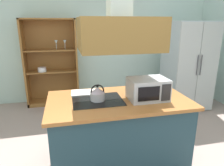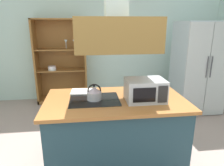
{
  "view_description": "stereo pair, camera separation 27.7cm",
  "coord_description": "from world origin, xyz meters",
  "px_view_note": "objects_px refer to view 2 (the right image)",
  "views": [
    {
      "loc": [
        -0.53,
        -1.89,
        1.8
      ],
      "look_at": [
        0.07,
        0.74,
        1.0
      ],
      "focal_mm": 32.7,
      "sensor_mm": 36.0,
      "label": 1
    },
    {
      "loc": [
        -0.26,
        -1.93,
        1.8
      ],
      "look_at": [
        0.07,
        0.74,
        1.0
      ],
      "focal_mm": 32.7,
      "sensor_mm": 36.0,
      "label": 2
    }
  ],
  "objects_px": {
    "kettle": "(94,93)",
    "microwave": "(145,90)",
    "cutting_board": "(84,92)",
    "refrigerator": "(198,67)",
    "dish_cabinet": "(62,66)"
  },
  "relations": [
    {
      "from": "kettle",
      "to": "microwave",
      "type": "height_order",
      "value": "microwave"
    },
    {
      "from": "kettle",
      "to": "cutting_board",
      "type": "xyz_separation_m",
      "value": [
        -0.13,
        0.3,
        -0.07
      ]
    },
    {
      "from": "microwave",
      "to": "kettle",
      "type": "bearing_deg",
      "value": 171.62
    },
    {
      "from": "microwave",
      "to": "cutting_board",
      "type": "bearing_deg",
      "value": 152.29
    },
    {
      "from": "refrigerator",
      "to": "microwave",
      "type": "relative_size",
      "value": 3.98
    },
    {
      "from": "dish_cabinet",
      "to": "microwave",
      "type": "distance_m",
      "value": 2.79
    },
    {
      "from": "kettle",
      "to": "refrigerator",
      "type": "bearing_deg",
      "value": 34.95
    },
    {
      "from": "dish_cabinet",
      "to": "microwave",
      "type": "xyz_separation_m",
      "value": [
        1.26,
        -2.48,
        0.2
      ]
    },
    {
      "from": "dish_cabinet",
      "to": "kettle",
      "type": "distance_m",
      "value": 2.49
    },
    {
      "from": "cutting_board",
      "to": "microwave",
      "type": "bearing_deg",
      "value": -27.71
    },
    {
      "from": "cutting_board",
      "to": "microwave",
      "type": "height_order",
      "value": "microwave"
    },
    {
      "from": "refrigerator",
      "to": "dish_cabinet",
      "type": "relative_size",
      "value": 0.97
    },
    {
      "from": "refrigerator",
      "to": "microwave",
      "type": "bearing_deg",
      "value": -134.36
    },
    {
      "from": "dish_cabinet",
      "to": "microwave",
      "type": "relative_size",
      "value": 4.11
    },
    {
      "from": "microwave",
      "to": "refrigerator",
      "type": "bearing_deg",
      "value": 45.64
    }
  ]
}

